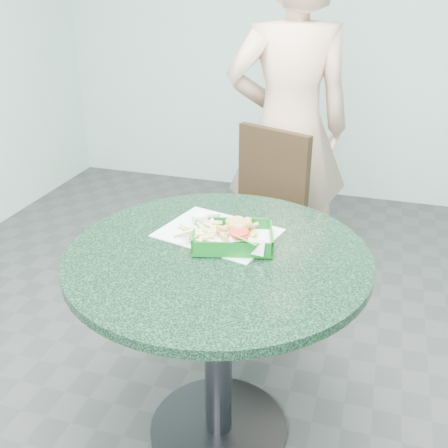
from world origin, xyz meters
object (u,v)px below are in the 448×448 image
(cafe_table, at_px, (218,302))
(sauce_ramekin, at_px, (209,220))
(food_basket, at_px, (233,245))
(dining_chair, at_px, (267,218))
(diner_person, at_px, (290,106))
(crab_sandwich, at_px, (240,233))

(cafe_table, height_order, sauce_ramekin, sauce_ramekin)
(food_basket, bearing_deg, sauce_ramekin, 140.24)
(food_basket, bearing_deg, dining_chair, 93.50)
(food_basket, bearing_deg, cafe_table, -119.39)
(cafe_table, height_order, dining_chair, dining_chair)
(food_basket, distance_m, sauce_ramekin, 0.15)
(cafe_table, distance_m, food_basket, 0.20)
(diner_person, bearing_deg, crab_sandwich, 71.86)
(dining_chair, relative_size, crab_sandwich, 7.61)
(dining_chair, distance_m, food_basket, 0.78)
(sauce_ramekin, bearing_deg, diner_person, 85.03)
(crab_sandwich, bearing_deg, diner_person, 92.30)
(diner_person, bearing_deg, cafe_table, 69.24)
(crab_sandwich, bearing_deg, sauce_ramekin, 153.59)
(food_basket, bearing_deg, crab_sandwich, 62.07)
(crab_sandwich, bearing_deg, food_basket, -117.93)
(diner_person, height_order, crab_sandwich, diner_person)
(dining_chair, distance_m, diner_person, 0.57)
(cafe_table, relative_size, food_basket, 3.83)
(dining_chair, relative_size, diner_person, 0.48)
(dining_chair, xyz_separation_m, crab_sandwich, (0.06, -0.71, 0.27))
(dining_chair, xyz_separation_m, diner_person, (0.02, 0.35, 0.45))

